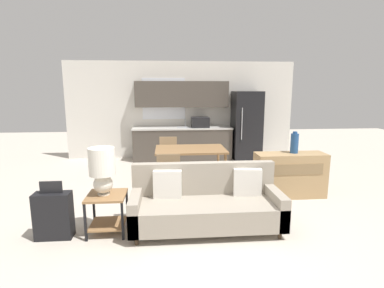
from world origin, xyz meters
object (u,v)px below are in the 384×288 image
(side_table, at_px, (107,207))
(credenza, at_px, (290,175))
(suitcase, at_px, (54,215))
(dining_table, at_px, (190,152))
(refrigerator, at_px, (246,125))
(couch, at_px, (206,204))
(vase, at_px, (294,143))
(dining_chair_near_left, at_px, (169,173))
(dining_chair_far_left, at_px, (168,154))
(table_lamp, at_px, (102,168))

(side_table, height_order, credenza, credenza)
(credenza, xyz_separation_m, suitcase, (-3.74, -1.26, -0.08))
(side_table, bearing_deg, dining_table, 55.89)
(refrigerator, height_order, suitcase, refrigerator)
(couch, xyz_separation_m, suitcase, (-2.04, -0.13, -0.03))
(refrigerator, bearing_deg, suitcase, -131.00)
(refrigerator, distance_m, credenza, 3.06)
(dining_table, relative_size, vase, 3.56)
(couch, xyz_separation_m, dining_chair_near_left, (-0.51, 1.11, 0.15))
(side_table, xyz_separation_m, dining_chair_near_left, (0.85, 1.14, 0.13))
(credenza, bearing_deg, vase, 30.13)
(dining_table, height_order, dining_chair_near_left, dining_chair_near_left)
(side_table, height_order, dining_chair_far_left, dining_chair_far_left)
(table_lamp, height_order, suitcase, table_lamp)
(couch, bearing_deg, suitcase, -176.27)
(dining_chair_far_left, relative_size, suitcase, 1.10)
(side_table, distance_m, table_lamp, 0.55)
(side_table, height_order, suitcase, suitcase)
(refrigerator, relative_size, table_lamp, 2.91)
(vase, xyz_separation_m, dining_chair_near_left, (-2.28, -0.06, -0.49))
(refrigerator, xyz_separation_m, credenza, (0.02, -3.02, -0.54))
(vase, relative_size, suitcase, 0.50)
(side_table, bearing_deg, table_lamp, 171.32)
(side_table, relative_size, vase, 1.39)
(credenza, relative_size, dining_chair_near_left, 1.46)
(credenza, height_order, dining_chair_near_left, dining_chair_near_left)
(dining_table, distance_m, dining_chair_far_left, 0.94)
(couch, height_order, vase, vase)
(suitcase, bearing_deg, dining_chair_far_left, 61.55)
(side_table, bearing_deg, dining_chair_far_left, 72.56)
(refrigerator, height_order, credenza, refrigerator)
(dining_chair_near_left, xyz_separation_m, suitcase, (-1.53, -1.24, -0.18))
(credenza, bearing_deg, table_lamp, -159.58)
(dining_table, height_order, side_table, dining_table)
(couch, xyz_separation_m, vase, (1.77, 1.17, 0.64))
(table_lamp, height_order, credenza, table_lamp)
(dining_chair_near_left, height_order, suitcase, dining_chair_near_left)
(side_table, distance_m, vase, 3.41)
(dining_table, xyz_separation_m, vase, (1.83, -0.72, 0.28))
(refrigerator, height_order, vase, refrigerator)
(side_table, bearing_deg, suitcase, -171.31)
(credenza, distance_m, suitcase, 3.95)
(refrigerator, xyz_separation_m, dining_table, (-1.74, -2.26, -0.24))
(credenza, bearing_deg, dining_chair_near_left, -179.38)
(dining_chair_near_left, bearing_deg, dining_table, -118.90)
(table_lamp, height_order, vase, vase)
(dining_table, distance_m, couch, 1.92)
(vase, height_order, dining_chair_near_left, vase)
(refrigerator, xyz_separation_m, suitcase, (-3.72, -4.28, -0.62))
(couch, distance_m, suitcase, 2.04)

